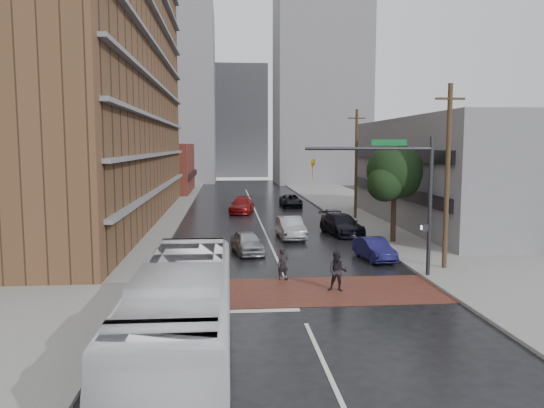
{
  "coord_description": "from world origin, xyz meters",
  "views": [
    {
      "loc": [
        -2.97,
        -23.34,
        6.75
      ],
      "look_at": [
        -0.44,
        5.95,
        3.5
      ],
      "focal_mm": 35.0,
      "sensor_mm": 36.0,
      "label": 1
    }
  ],
  "objects": [
    {
      "name": "ground",
      "position": [
        0.0,
        0.0,
        0.0
      ],
      "size": [
        160.0,
        160.0,
        0.0
      ],
      "primitive_type": "plane",
      "color": "black",
      "rests_on": "ground"
    },
    {
      "name": "utility_pole_near",
      "position": [
        8.8,
        4.0,
        5.14
      ],
      "size": [
        1.6,
        0.26,
        10.0
      ],
      "color": "#473321",
      "rests_on": "ground"
    },
    {
      "name": "car_parked_far",
      "position": [
        6.3,
        21.81,
        0.64
      ],
      "size": [
        1.63,
        3.8,
        1.28
      ],
      "primitive_type": "imported",
      "rotation": [
        0.0,
        0.0,
        0.03
      ],
      "color": "#A0A1A7",
      "rests_on": "ground"
    },
    {
      "name": "signal_mast",
      "position": [
        5.85,
        2.5,
        4.73
      ],
      "size": [
        6.5,
        0.3,
        7.2
      ],
      "color": "#2D2D33",
      "rests_on": "ground"
    },
    {
      "name": "sidewalk_east",
      "position": [
        11.5,
        25.0,
        0.07
      ],
      "size": [
        9.0,
        90.0,
        0.15
      ],
      "primitive_type": "cube",
      "color": "gray",
      "rests_on": "ground"
    },
    {
      "name": "transit_bus",
      "position": [
        -4.3,
        -7.96,
        1.65
      ],
      "size": [
        2.84,
        11.86,
        3.3
      ],
      "primitive_type": "imported",
      "rotation": [
        0.0,
        0.0,
        -0.01
      ],
      "color": "white",
      "rests_on": "ground"
    },
    {
      "name": "distant_tower_east",
      "position": [
        14.0,
        72.0,
        18.0
      ],
      "size": [
        16.0,
        14.0,
        36.0
      ],
      "primitive_type": "cube",
      "color": "gray",
      "rests_on": "ground"
    },
    {
      "name": "suv_travel",
      "position": [
        4.16,
        34.78,
        0.66
      ],
      "size": [
        2.23,
        4.79,
        1.33
      ],
      "primitive_type": "imported",
      "rotation": [
        0.0,
        0.0,
        0.01
      ],
      "color": "black",
      "rests_on": "ground"
    },
    {
      "name": "pedestrian_b",
      "position": [
        2.13,
        0.37,
        0.94
      ],
      "size": [
        1.09,
        0.97,
        1.87
      ],
      "primitive_type": "imported",
      "rotation": [
        0.0,
        0.0,
        -0.33
      ],
      "color": "black",
      "rests_on": "ground"
    },
    {
      "name": "car_travel_c",
      "position": [
        -1.44,
        29.7,
        0.76
      ],
      "size": [
        2.92,
        5.49,
        1.52
      ],
      "primitive_type": "imported",
      "rotation": [
        0.0,
        0.0,
        -0.16
      ],
      "color": "maroon",
      "rests_on": "ground"
    },
    {
      "name": "street_tree",
      "position": [
        8.52,
        12.03,
        4.73
      ],
      "size": [
        4.2,
        4.1,
        6.9
      ],
      "color": "#332319",
      "rests_on": "ground"
    },
    {
      "name": "apartment_block",
      "position": [
        -14.0,
        24.0,
        14.0
      ],
      "size": [
        10.0,
        44.0,
        28.0
      ],
      "primitive_type": "cube",
      "color": "brown",
      "rests_on": "ground"
    },
    {
      "name": "distant_tower_west",
      "position": [
        -14.0,
        78.0,
        16.0
      ],
      "size": [
        18.0,
        16.0,
        32.0
      ],
      "primitive_type": "cube",
      "color": "gray",
      "rests_on": "ground"
    },
    {
      "name": "storefront_west",
      "position": [
        -12.0,
        54.0,
        3.5
      ],
      "size": [
        8.0,
        16.0,
        7.0
      ],
      "primitive_type": "cube",
      "color": "maroon",
      "rests_on": "ground"
    },
    {
      "name": "car_parked_near",
      "position": [
        5.75,
        6.93,
        0.65
      ],
      "size": [
        1.83,
        4.06,
        1.29
      ],
      "primitive_type": "imported",
      "rotation": [
        0.0,
        0.0,
        0.12
      ],
      "color": "#161549",
      "rests_on": "ground"
    },
    {
      "name": "sidewalk_west",
      "position": [
        -11.5,
        25.0,
        0.07
      ],
      "size": [
        9.0,
        90.0,
        0.15
      ],
      "primitive_type": "cube",
      "color": "gray",
      "rests_on": "ground"
    },
    {
      "name": "utility_pole_far",
      "position": [
        8.8,
        24.0,
        5.14
      ],
      "size": [
        1.6,
        0.26,
        10.0
      ],
      "color": "#473321",
      "rests_on": "ground"
    },
    {
      "name": "pedestrian_a",
      "position": [
        -0.17,
        2.65,
        0.8
      ],
      "size": [
        0.66,
        0.52,
        1.61
      ],
      "primitive_type": "imported",
      "rotation": [
        0.0,
        0.0,
        0.26
      ],
      "color": "black",
      "rests_on": "ground"
    },
    {
      "name": "building_east",
      "position": [
        16.5,
        20.0,
        4.5
      ],
      "size": [
        11.0,
        26.0,
        9.0
      ],
      "primitive_type": "cube",
      "color": "gray",
      "rests_on": "ground"
    },
    {
      "name": "crosswalk",
      "position": [
        0.0,
        0.5,
        0.01
      ],
      "size": [
        14.0,
        5.0,
        0.02
      ],
      "primitive_type": "cube",
      "color": "brown",
      "rests_on": "ground"
    },
    {
      "name": "car_travel_a",
      "position": [
        -1.7,
        9.46,
        0.7
      ],
      "size": [
        2.32,
        4.32,
        1.4
      ],
      "primitive_type": "imported",
      "rotation": [
        0.0,
        0.0,
        0.17
      ],
      "color": "#A4A5AB",
      "rests_on": "ground"
    },
    {
      "name": "distant_tower_center",
      "position": [
        0.0,
        95.0,
        12.0
      ],
      "size": [
        12.0,
        10.0,
        24.0
      ],
      "primitive_type": "cube",
      "color": "gray",
      "rests_on": "ground"
    },
    {
      "name": "car_parked_mid",
      "position": [
        5.76,
        16.0,
        0.78
      ],
      "size": [
        3.0,
        5.63,
        1.55
      ],
      "primitive_type": "imported",
      "rotation": [
        0.0,
        0.0,
        0.16
      ],
      "color": "black",
      "rests_on": "ground"
    },
    {
      "name": "car_travel_b",
      "position": [
        1.65,
        14.64,
        0.78
      ],
      "size": [
        1.95,
        4.85,
        1.57
      ],
      "primitive_type": "imported",
      "rotation": [
        0.0,
        0.0,
        0.06
      ],
      "color": "#B8BCC0",
      "rests_on": "ground"
    }
  ]
}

